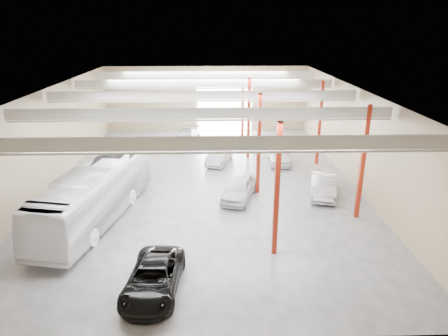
{
  "coord_description": "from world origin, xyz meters",
  "views": [
    {
      "loc": [
        0.68,
        -27.98,
        11.22
      ],
      "look_at": [
        1.4,
        -2.98,
        2.2
      ],
      "focal_mm": 32.0,
      "sensor_mm": 36.0,
      "label": 1
    }
  ],
  "objects_px": {
    "car_right_near": "(323,184)",
    "car_row_c": "(185,138)",
    "black_sedan": "(154,278)",
    "car_row_b": "(220,155)",
    "car_row_a": "(239,188)",
    "car_right_far": "(279,155)",
    "coach_bus": "(96,194)"
  },
  "relations": [
    {
      "from": "car_right_near",
      "to": "car_row_c",
      "type": "bearing_deg",
      "value": 143.47
    },
    {
      "from": "black_sedan",
      "to": "car_row_b",
      "type": "height_order",
      "value": "car_row_b"
    },
    {
      "from": "car_row_a",
      "to": "car_row_c",
      "type": "bearing_deg",
      "value": 126.79
    },
    {
      "from": "black_sedan",
      "to": "car_row_a",
      "type": "distance_m",
      "value": 10.94
    },
    {
      "from": "car_row_b",
      "to": "car_right_far",
      "type": "height_order",
      "value": "car_right_far"
    },
    {
      "from": "coach_bus",
      "to": "car_row_c",
      "type": "height_order",
      "value": "coach_bus"
    },
    {
      "from": "car_row_b",
      "to": "car_right_far",
      "type": "xyz_separation_m",
      "value": [
        5.07,
        -0.15,
        0.01
      ]
    },
    {
      "from": "car_row_a",
      "to": "car_right_far",
      "type": "bearing_deg",
      "value": 79.63
    },
    {
      "from": "car_right_far",
      "to": "coach_bus",
      "type": "bearing_deg",
      "value": -138.26
    },
    {
      "from": "car_row_b",
      "to": "black_sedan",
      "type": "bearing_deg",
      "value": -83.99
    },
    {
      "from": "car_right_far",
      "to": "car_row_c",
      "type": "bearing_deg",
      "value": 150.53
    },
    {
      "from": "car_row_b",
      "to": "car_right_near",
      "type": "height_order",
      "value": "car_right_near"
    },
    {
      "from": "car_row_b",
      "to": "car_right_near",
      "type": "relative_size",
      "value": 0.92
    },
    {
      "from": "coach_bus",
      "to": "car_row_a",
      "type": "height_order",
      "value": "coach_bus"
    },
    {
      "from": "car_row_b",
      "to": "coach_bus",
      "type": "bearing_deg",
      "value": -110.13
    },
    {
      "from": "black_sedan",
      "to": "car_row_c",
      "type": "distance_m",
      "value": 22.7
    },
    {
      "from": "black_sedan",
      "to": "car_right_far",
      "type": "bearing_deg",
      "value": 69.08
    },
    {
      "from": "coach_bus",
      "to": "car_right_near",
      "type": "xyz_separation_m",
      "value": [
        14.68,
        3.24,
        -0.87
      ]
    },
    {
      "from": "black_sedan",
      "to": "coach_bus",
      "type": "bearing_deg",
      "value": 125.88
    },
    {
      "from": "black_sedan",
      "to": "car_row_a",
      "type": "relative_size",
      "value": 1.1
    },
    {
      "from": "black_sedan",
      "to": "car_right_near",
      "type": "relative_size",
      "value": 1.04
    },
    {
      "from": "black_sedan",
      "to": "car_right_far",
      "type": "xyz_separation_m",
      "value": [
        8.33,
        17.35,
        0.04
      ]
    },
    {
      "from": "black_sedan",
      "to": "car_right_far",
      "type": "height_order",
      "value": "car_right_far"
    },
    {
      "from": "black_sedan",
      "to": "car_right_far",
      "type": "distance_m",
      "value": 19.24
    },
    {
      "from": "car_row_a",
      "to": "car_right_far",
      "type": "distance_m",
      "value": 8.32
    },
    {
      "from": "coach_bus",
      "to": "black_sedan",
      "type": "distance_m",
      "value": 8.52
    },
    {
      "from": "car_row_c",
      "to": "car_right_far",
      "type": "bearing_deg",
      "value": -22.23
    },
    {
      "from": "car_row_a",
      "to": "car_right_far",
      "type": "xyz_separation_m",
      "value": [
        3.9,
        7.35,
        -0.04
      ]
    },
    {
      "from": "car_row_b",
      "to": "car_row_c",
      "type": "distance_m",
      "value": 6.13
    },
    {
      "from": "coach_bus",
      "to": "car_right_far",
      "type": "distance_m",
      "value": 16.26
    },
    {
      "from": "car_row_a",
      "to": "car_row_c",
      "type": "relative_size",
      "value": 0.85
    },
    {
      "from": "black_sedan",
      "to": "car_right_near",
      "type": "distance_m",
      "value": 14.7
    }
  ]
}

